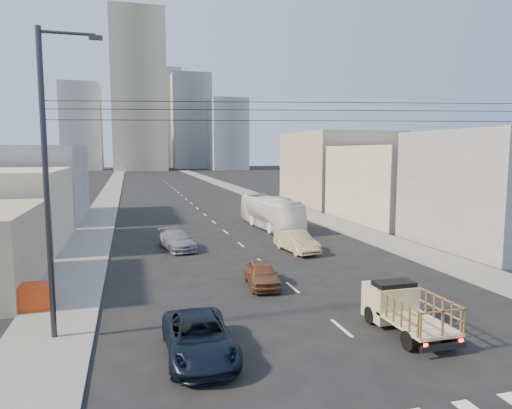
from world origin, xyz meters
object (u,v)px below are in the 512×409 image
city_bus (271,212)px  sedan_grey (177,240)px  navy_pickup (199,338)px  sedan_tan (297,242)px  crate_stack (32,297)px  streetlamp_left (49,177)px  sedan_brown (262,274)px  flatbed_pickup (405,306)px

city_bus → sedan_grey: 12.23m
navy_pickup → sedan_tan: size_ratio=1.10×
city_bus → crate_stack: (-17.64, -19.09, -0.85)m
navy_pickup → streetlamp_left: size_ratio=0.43×
sedan_brown → sedan_grey: sedan_grey is taller
sedan_tan → sedan_grey: sedan_tan is taller
streetlamp_left → navy_pickup: bearing=-30.3°
flatbed_pickup → sedan_tan: size_ratio=0.94×
streetlamp_left → flatbed_pickup: bearing=-12.6°
flatbed_pickup → city_bus: city_bus is taller
navy_pickup → streetlamp_left: 8.32m
navy_pickup → sedan_brown: navy_pickup is taller
city_bus → sedan_grey: city_bus is taller
navy_pickup → sedan_brown: bearing=59.3°
flatbed_pickup → sedan_grey: size_ratio=0.91×
sedan_grey → sedan_tan: bearing=-31.5°
flatbed_pickup → city_bus: size_ratio=0.40×
crate_stack → flatbed_pickup: bearing=-24.1°
sedan_tan → streetlamp_left: bearing=-147.6°
sedan_tan → flatbed_pickup: bearing=-101.4°
crate_stack → city_bus: bearing=47.3°
sedan_tan → crate_stack: size_ratio=2.59×
city_bus → sedan_brown: bearing=-112.4°
city_bus → sedan_tan: city_bus is taller
sedan_brown → streetlamp_left: (-9.84, -4.72, 5.76)m
sedan_tan → sedan_brown: bearing=-130.3°
flatbed_pickup → city_bus: bearing=84.9°
sedan_brown → navy_pickup: bearing=-114.8°
streetlamp_left → sedan_grey: bearing=67.9°
sedan_brown → sedan_tan: bearing=63.2°
city_bus → streetlamp_left: size_ratio=0.92×
sedan_grey → streetlamp_left: 17.72m
sedan_tan → crate_stack: (-16.35, -8.51, -0.08)m
city_bus → sedan_brown: (-6.19, -18.17, -0.86)m
city_bus → sedan_grey: size_ratio=2.28×
sedan_brown → crate_stack: (-11.45, -0.92, 0.01)m
flatbed_pickup → streetlamp_left: streetlamp_left is taller
city_bus → flatbed_pickup: bearing=-98.8°
flatbed_pickup → sedan_tan: (1.05, 15.37, -0.33)m
flatbed_pickup → crate_stack: size_ratio=2.45×
city_bus → sedan_brown: size_ratio=2.77×
sedan_grey → crate_stack: 14.15m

